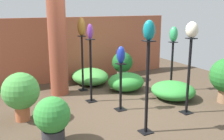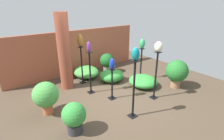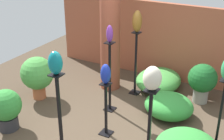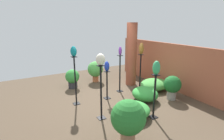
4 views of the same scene
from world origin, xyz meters
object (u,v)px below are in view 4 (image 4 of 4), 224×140
art_vase_ivory (100,59)px  potted_plant_walkway_edge (72,78)px  pedestal_teal (75,83)px  pedestal_violet (120,75)px  pedestal_jade (154,98)px  pedestal_cobalt (107,86)px  art_vase_cobalt (107,66)px  art_vase_violet (120,51)px  brick_pillar (131,55)px  potted_plant_mid_right (172,86)px  art_vase_teal (74,51)px  art_vase_jade (156,68)px  potted_plant_front_right (95,70)px  pedestal_bronze (140,73)px  potted_plant_back_center (128,118)px  art_vase_bronze (141,49)px  pedestal_ivory (101,95)px

art_vase_ivory → potted_plant_walkway_edge: size_ratio=0.40×
pedestal_teal → pedestal_violet: bearing=96.7°
pedestal_teal → pedestal_jade: bearing=39.9°
pedestal_jade → potted_plant_walkway_edge: pedestal_jade is taller
pedestal_cobalt → pedestal_jade: pedestal_jade is taller
art_vase_cobalt → art_vase_violet: bearing=114.4°
brick_pillar → potted_plant_mid_right: size_ratio=3.10×
brick_pillar → pedestal_cobalt: size_ratio=2.62×
art_vase_cobalt → brick_pillar: bearing=116.6°
art_vase_teal → pedestal_violet: bearing=96.7°
art_vase_jade → potted_plant_mid_right: size_ratio=0.45×
potted_plant_front_right → pedestal_bronze: bearing=34.7°
brick_pillar → potted_plant_mid_right: bearing=9.2°
pedestal_jade → art_vase_ivory: 1.75m
potted_plant_front_right → potted_plant_back_center: potted_plant_back_center is taller
pedestal_cobalt → art_vase_ivory: art_vase_ivory is taller
potted_plant_front_right → potted_plant_walkway_edge: bearing=-76.9°
art_vase_bronze → pedestal_teal: bearing=-88.6°
art_vase_violet → potted_plant_back_center: bearing=-29.1°
art_vase_teal → potted_plant_back_center: (2.33, 0.34, -1.10)m
pedestal_jade → pedestal_ivory: pedestal_ivory is taller
pedestal_violet → art_vase_ivory: size_ratio=4.63×
pedestal_jade → pedestal_bronze: 2.16m
pedestal_cobalt → pedestal_teal: 1.08m
potted_plant_walkway_edge → art_vase_bronze: bearing=58.3°
art_vase_ivory → brick_pillar: bearing=128.6°
pedestal_jade → art_vase_jade: bearing=0.0°
pedestal_ivory → potted_plant_walkway_edge: size_ratio=1.97×
art_vase_bronze → art_vase_violet: bearing=-99.8°
pedestal_violet → art_vase_violet: bearing=116.6°
pedestal_violet → potted_plant_mid_right: bearing=38.1°
pedestal_bronze → potted_plant_front_right: 1.99m
art_vase_bronze → brick_pillar: bearing=-179.8°
art_vase_violet → art_vase_bronze: art_vase_bronze is taller
pedestal_teal → art_vase_bronze: art_vase_bronze is taller
pedestal_bronze → art_vase_ivory: 2.77m
art_vase_ivory → potted_plant_mid_right: art_vase_ivory is taller
pedestal_jade → pedestal_bronze: size_ratio=0.90×
art_vase_teal → potted_plant_back_center: 2.60m
pedestal_ivory → potted_plant_mid_right: size_ratio=1.82×
art_vase_cobalt → pedestal_ivory: bearing=-35.2°
pedestal_cobalt → art_vase_violet: size_ratio=3.05×
art_vase_cobalt → art_vase_bronze: (-0.18, 1.54, 0.44)m
potted_plant_front_right → brick_pillar: bearing=47.2°
art_vase_jade → brick_pillar: bearing=157.1°
pedestal_ivory → pedestal_bronze: bearing=118.4°
brick_pillar → art_vase_ivory: bearing=-51.4°
pedestal_ivory → potted_plant_front_right: (-2.86, 1.15, -0.14)m
art_vase_teal → art_vase_bronze: 2.58m
brick_pillar → art_vase_violet: 0.98m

